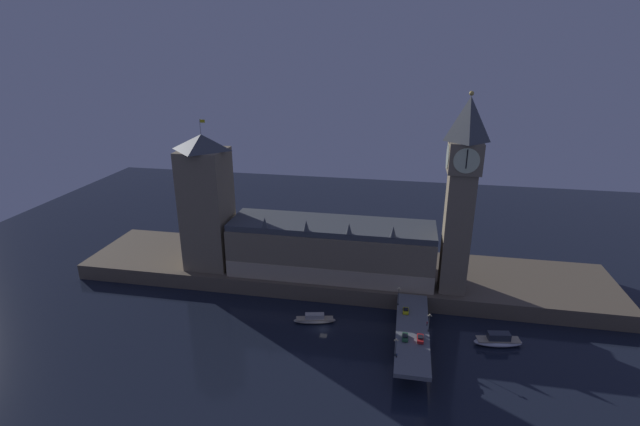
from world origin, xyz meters
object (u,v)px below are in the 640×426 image
(car_northbound_trail, at_px, (405,337))
(street_lamp_far, at_px, (399,294))
(car_southbound_lead, at_px, (420,339))
(pedestrian_mid_walk, at_px, (427,323))
(victoria_tower, at_px, (207,202))
(car_northbound_lead, at_px, (406,311))
(boat_downstream, at_px, (498,341))
(boat_upstream, at_px, (315,319))
(clock_tower, at_px, (461,192))
(pedestrian_near_rail, at_px, (397,355))
(street_lamp_near, at_px, (396,345))
(street_lamp_mid, at_px, (429,321))

(car_northbound_trail, relative_size, street_lamp_far, 0.60)
(car_southbound_lead, distance_m, street_lamp_far, 22.03)
(pedestrian_mid_walk, bearing_deg, car_northbound_trail, -128.57)
(victoria_tower, height_order, street_lamp_far, victoria_tower)
(car_northbound_lead, xyz_separation_m, street_lamp_far, (-2.75, 4.46, 3.80))
(victoria_tower, distance_m, street_lamp_far, 85.27)
(boat_downstream, bearing_deg, boat_upstream, 178.20)
(clock_tower, relative_size, pedestrian_mid_walk, 43.42)
(pedestrian_mid_walk, relative_size, street_lamp_far, 0.24)
(pedestrian_near_rail, xyz_separation_m, pedestrian_mid_walk, (9.39, 18.74, 0.05))
(car_northbound_trail, distance_m, street_lamp_far, 20.83)
(car_northbound_lead, distance_m, street_lamp_near, 25.33)
(street_lamp_near, height_order, boat_downstream, street_lamp_near)
(pedestrian_near_rail, relative_size, street_lamp_near, 0.27)
(clock_tower, relative_size, car_northbound_trail, 17.38)
(car_northbound_trail, bearing_deg, victoria_tower, 153.56)
(car_northbound_trail, bearing_deg, car_southbound_lead, -1.24)
(pedestrian_mid_walk, bearing_deg, pedestrian_near_rail, -116.62)
(victoria_tower, bearing_deg, car_northbound_lead, -16.94)
(pedestrian_mid_walk, bearing_deg, boat_upstream, 171.79)
(car_southbound_lead, height_order, boat_downstream, car_southbound_lead)
(car_northbound_lead, height_order, pedestrian_mid_walk, pedestrian_mid_walk)
(car_southbound_lead, bearing_deg, street_lamp_mid, 64.22)
(car_northbound_trail, xyz_separation_m, boat_upstream, (-32.08, 14.48, -6.48))
(street_lamp_far, bearing_deg, pedestrian_mid_walk, -49.52)
(clock_tower, height_order, boat_downstream, clock_tower)
(car_northbound_lead, distance_m, pedestrian_mid_walk, 9.94)
(car_southbound_lead, xyz_separation_m, pedestrian_mid_walk, (2.35, 8.94, 0.16))
(pedestrian_mid_walk, height_order, street_lamp_mid, street_lamp_mid)
(victoria_tower, xyz_separation_m, boat_upstream, (50.19, -26.43, -33.11))
(pedestrian_mid_walk, bearing_deg, car_northbound_lead, 135.13)
(car_northbound_trail, relative_size, pedestrian_mid_walk, 2.50)
(car_southbound_lead, bearing_deg, boat_downstream, 25.71)
(car_northbound_trail, distance_m, boat_downstream, 33.86)
(car_northbound_lead, relative_size, street_lamp_near, 0.64)
(street_lamp_mid, distance_m, boat_downstream, 26.20)
(clock_tower, height_order, car_southbound_lead, clock_tower)
(street_lamp_mid, distance_m, boat_upstream, 41.70)
(car_northbound_trail, distance_m, pedestrian_mid_walk, 11.30)
(street_lamp_near, relative_size, street_lamp_mid, 0.93)
(pedestrian_near_rail, height_order, pedestrian_mid_walk, pedestrian_mid_walk)
(pedestrian_mid_walk, bearing_deg, street_lamp_far, 130.48)
(pedestrian_mid_walk, bearing_deg, street_lamp_near, -118.59)
(victoria_tower, relative_size, boat_downstream, 3.73)
(street_lamp_far, distance_m, boat_upstream, 31.61)
(pedestrian_near_rail, height_order, boat_downstream, pedestrian_near_rail)
(victoria_tower, relative_size, pedestrian_near_rail, 38.30)
(car_northbound_lead, distance_m, boat_downstream, 31.64)
(car_northbound_trail, distance_m, car_southbound_lead, 4.70)
(victoria_tower, bearing_deg, street_lamp_mid, -21.49)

